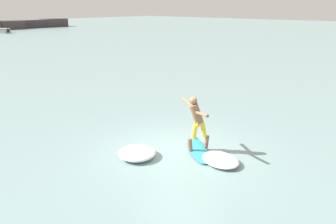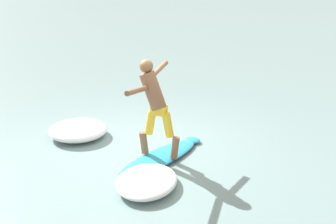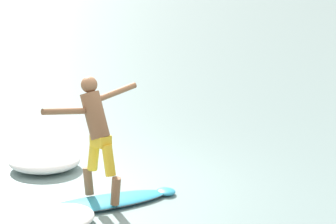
{
  "view_description": "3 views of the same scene",
  "coord_description": "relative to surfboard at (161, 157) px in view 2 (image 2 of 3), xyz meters",
  "views": [
    {
      "loc": [
        -7.63,
        -6.21,
        4.57
      ],
      "look_at": [
        0.87,
        1.23,
        0.87
      ],
      "focal_mm": 35.0,
      "sensor_mm": 36.0,
      "label": 1
    },
    {
      "loc": [
        0.14,
        -8.28,
        3.78
      ],
      "look_at": [
        0.6,
        0.41,
        0.61
      ],
      "focal_mm": 50.0,
      "sensor_mm": 36.0,
      "label": 2
    },
    {
      "loc": [
        5.2,
        -10.27,
        4.1
      ],
      "look_at": [
        0.89,
        0.85,
        1.13
      ],
      "focal_mm": 85.0,
      "sensor_mm": 36.0,
      "label": 3
    }
  ],
  "objects": [
    {
      "name": "ground_plane",
      "position": [
        -0.42,
        0.48,
        -0.05
      ],
      "size": [
        200.0,
        200.0,
        0.0
      ],
      "primitive_type": "plane",
      "color": "gray"
    },
    {
      "name": "wave_foam_at_tail",
      "position": [
        -0.27,
        -1.03,
        0.06
      ],
      "size": [
        1.27,
        1.47,
        0.22
      ],
      "color": "white",
      "rests_on": "ground"
    },
    {
      "name": "wave_foam_at_nose",
      "position": [
        -1.66,
        1.16,
        0.1
      ],
      "size": [
        1.66,
        1.66,
        0.29
      ],
      "color": "white",
      "rests_on": "ground"
    },
    {
      "name": "surfer",
      "position": [
        -0.11,
        0.01,
        1.1
      ],
      "size": [
        0.97,
        1.57,
        1.79
      ],
      "color": "brown",
      "rests_on": "surfboard"
    },
    {
      "name": "surfboard",
      "position": [
        0.0,
        0.0,
        0.0
      ],
      "size": [
        1.81,
        1.95,
        0.23
      ],
      "color": "#2C9AC4",
      "rests_on": "ground"
    }
  ]
}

